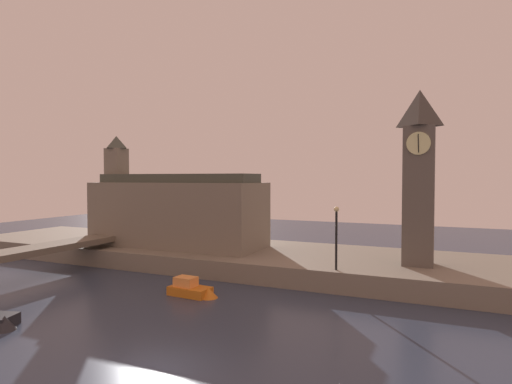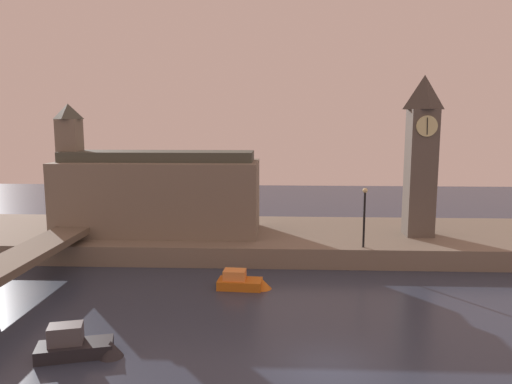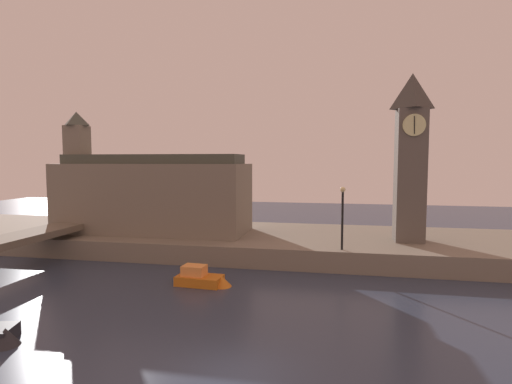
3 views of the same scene
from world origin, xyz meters
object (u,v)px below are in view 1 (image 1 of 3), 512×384
streetlamp (336,231)px  clock_tower (419,175)px  parliament_hall (175,210)px  boat_patrol_orange (194,290)px

streetlamp → clock_tower: bearing=39.0°
clock_tower → parliament_hall: clock_tower is taller
boat_patrol_orange → clock_tower: bearing=34.0°
clock_tower → boat_patrol_orange: clock_tower is taller
clock_tower → streetlamp: clock_tower is taller
parliament_hall → boat_patrol_orange: parliament_hall is taller
clock_tower → boat_patrol_orange: bearing=-146.0°
clock_tower → boat_patrol_orange: (-13.36, -9.00, -7.63)m
clock_tower → parliament_hall: size_ratio=0.77×
clock_tower → parliament_hall: bearing=179.3°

